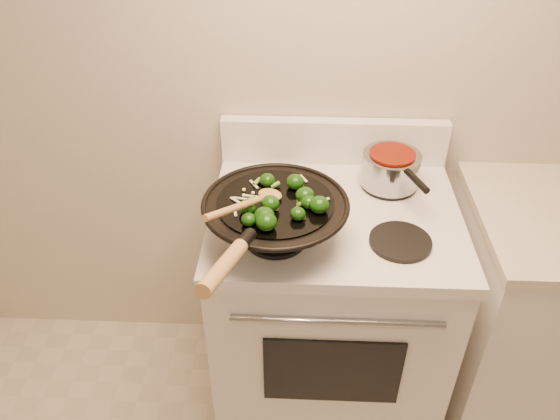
{
  "coord_description": "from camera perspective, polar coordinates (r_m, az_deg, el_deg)",
  "views": [
    {
      "loc": [
        -0.34,
        -0.2,
        1.93
      ],
      "look_at": [
        -0.39,
        1.02,
        1.03
      ],
      "focal_mm": 35.0,
      "sensor_mm": 36.0,
      "label": 1
    }
  ],
  "objects": [
    {
      "name": "saucepan",
      "position": [
        1.81,
        11.5,
        4.29
      ],
      "size": [
        0.19,
        0.3,
        0.11
      ],
      "color": "#919499",
      "rests_on": "stove"
    },
    {
      "name": "stove",
      "position": [
        2.01,
        5.04,
        -10.38
      ],
      "size": [
        0.78,
        0.67,
        1.08
      ],
      "color": "white",
      "rests_on": "ground"
    },
    {
      "name": "wok",
      "position": [
        1.53,
        -0.53,
        -0.87
      ],
      "size": [
        0.41,
        0.67,
        0.24
      ],
      "color": "black",
      "rests_on": "stove"
    },
    {
      "name": "counter_unit",
      "position": [
        2.25,
        27.08,
        -9.75
      ],
      "size": [
        0.77,
        0.62,
        0.91
      ],
      "color": "white",
      "rests_on": "ground"
    },
    {
      "name": "stirfry",
      "position": [
        1.46,
        0.2,
        0.67
      ],
      "size": [
        0.28,
        0.28,
        0.05
      ],
      "color": "#103909",
      "rests_on": "wok"
    },
    {
      "name": "wooden_spoon",
      "position": [
        1.44,
        -2.81,
        0.94
      ],
      "size": [
        0.19,
        0.3,
        0.12
      ],
      "color": "#AF8045",
      "rests_on": "wok"
    }
  ]
}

